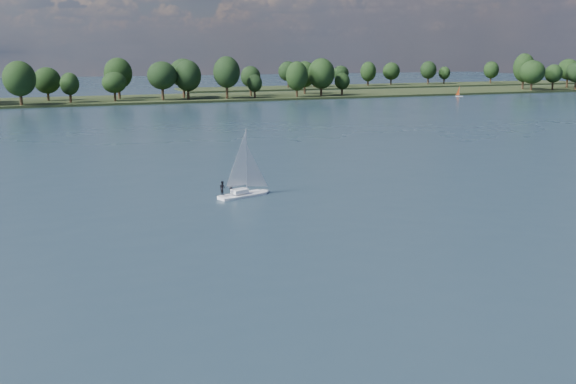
% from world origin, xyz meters
% --- Properties ---
extents(ground, '(700.00, 700.00, 0.00)m').
position_xyz_m(ground, '(0.00, 100.00, 0.00)').
color(ground, '#233342').
rests_on(ground, ground).
extents(far_shore, '(660.00, 40.00, 1.50)m').
position_xyz_m(far_shore, '(0.00, 212.00, 0.00)').
color(far_shore, black).
rests_on(far_shore, ground).
extents(far_shore_back, '(220.00, 30.00, 1.40)m').
position_xyz_m(far_shore_back, '(160.00, 260.00, 0.00)').
color(far_shore_back, black).
rests_on(far_shore_back, ground).
extents(sailboat, '(6.65, 3.59, 8.44)m').
position_xyz_m(sailboat, '(9.39, 50.37, 2.36)').
color(sailboat, white).
rests_on(sailboat, ground).
extents(dinghy_orange, '(2.85, 1.56, 4.30)m').
position_xyz_m(dinghy_orange, '(141.80, 186.06, 1.02)').
color(dinghy_orange, white).
rests_on(dinghy_orange, ground).
extents(treeline, '(562.85, 73.61, 18.07)m').
position_xyz_m(treeline, '(-10.80, 207.91, 8.10)').
color(treeline, black).
rests_on(treeline, ground).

